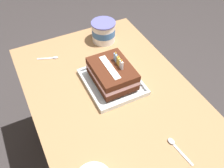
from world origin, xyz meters
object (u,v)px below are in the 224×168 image
Objects in this scene: birthday_cake at (112,73)px; serving_spoon_near_tray at (52,58)px; foil_tray at (112,82)px; serving_spoon_by_bowls at (174,144)px; ice_cream_tub at (104,31)px.

birthday_cake reaches higher than serving_spoon_near_tray.
serving_spoon_by_bowls is at bearing 9.36° from foil_tray.
foil_tray is 2.14× the size of ice_cream_tub.
birthday_cake is at bearing 33.55° from serving_spoon_near_tray.
foil_tray reaches higher than serving_spoon_by_bowls.
serving_spoon_by_bowls is at bearing -3.37° from ice_cream_tub.
birthday_cake is 0.44m from serving_spoon_by_bowls.
ice_cream_tub is at bearing 94.48° from serving_spoon_near_tray.
foil_tray is at bearing -90.00° from birthday_cake.
serving_spoon_near_tray is (-0.33, -0.22, -0.00)m from foil_tray.
ice_cream_tub reaches higher than foil_tray.
ice_cream_tub is 0.34m from serving_spoon_near_tray.
ice_cream_tub is (-0.35, 0.12, -0.01)m from birthday_cake.
serving_spoon_near_tray is 0.81m from serving_spoon_by_bowls.
serving_spoon_near_tray is at bearing -159.25° from serving_spoon_by_bowls.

